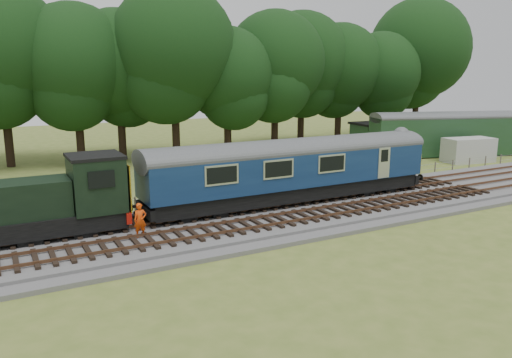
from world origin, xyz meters
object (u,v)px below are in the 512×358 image
worker (140,220)px  caravan (468,150)px  parked_coach (454,131)px  dmu_railcar (292,165)px  shunter_loco (37,204)px

worker → caravan: (32.22, 7.88, -0.08)m
worker → parked_coach: parked_coach is taller
dmu_railcar → parked_coach: 25.77m
dmu_railcar → shunter_loco: 13.94m
shunter_loco → caravan: bearing=9.0°
parked_coach → caravan: (-1.69, -3.17, -1.26)m
shunter_loco → worker: bearing=-26.8°
worker → parked_coach: bearing=20.3°
dmu_railcar → worker: (-9.73, -2.12, -1.44)m
caravan → worker: bearing=-156.3°
dmu_railcar → shunter_loco: bearing=180.0°
shunter_loco → worker: 4.77m
dmu_railcar → worker: size_ratio=11.07×
shunter_loco → caravan: shunter_loco is taller
dmu_railcar → shunter_loco: (-13.93, 0.00, -0.63)m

